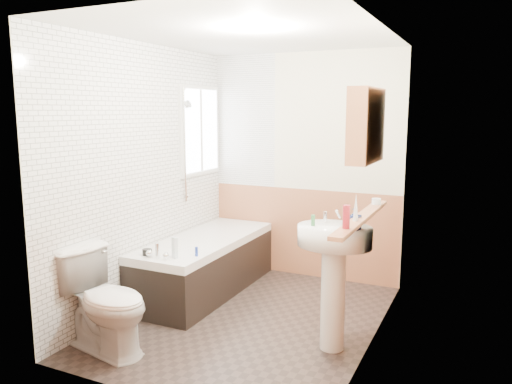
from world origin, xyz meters
TOP-DOWN VIEW (x-y plane):
  - floor at (0.00, 0.00)m, footprint 2.80×2.80m
  - ceiling at (0.00, 0.00)m, footprint 2.80×2.80m
  - wall_back at (0.00, 1.41)m, footprint 2.20×0.02m
  - wall_front at (0.00, -1.41)m, footprint 2.20×0.02m
  - wall_left at (-1.11, 0.00)m, footprint 0.02×2.80m
  - wall_right at (1.11, 0.00)m, footprint 0.02×2.80m
  - wainscot_right at (1.09, 0.00)m, footprint 0.01×2.80m
  - wainscot_front at (0.00, -1.39)m, footprint 2.20×0.01m
  - wainscot_back at (0.00, 1.39)m, footprint 2.20×0.01m
  - tile_cladding_left at (-1.09, 0.00)m, footprint 0.01×2.80m
  - tile_return_back at (-0.73, 1.39)m, footprint 0.75×0.01m
  - window at (-1.06, 0.95)m, footprint 0.03×0.79m
  - bathtub at (-0.73, 0.46)m, footprint 0.70×1.83m
  - shower_riser at (-1.04, 0.60)m, footprint 0.11×0.08m
  - toilet at (-0.76, -1.00)m, footprint 0.89×0.61m
  - sink at (0.84, -0.21)m, footprint 0.58×0.47m
  - pine_shelf at (1.04, -0.19)m, footprint 0.10×1.42m
  - medicine_cabinet at (1.01, -0.04)m, footprint 0.16×0.62m
  - foam_can at (1.04, -0.64)m, footprint 0.05×0.05m
  - green_bottle at (1.04, -0.39)m, footprint 0.04×0.04m
  - black_jar at (1.04, 0.32)m, footprint 0.09×0.09m
  - soap_bottle at (1.00, -0.26)m, footprint 0.11×0.18m
  - clear_bottle at (0.68, -0.27)m, footprint 0.04×0.04m
  - blue_gel at (-0.60, -0.27)m, footprint 0.06×0.05m
  - cream_jar at (-0.88, -0.30)m, footprint 0.10×0.10m
  - orange_bottle at (-0.46, -0.14)m, footprint 0.03×0.03m

SIDE VIEW (x-z plane):
  - floor at x=0.00m, z-range 0.00..0.00m
  - bathtub at x=-0.73m, z-range -0.06..0.65m
  - toilet at x=-0.76m, z-range 0.00..0.80m
  - wainscot_right at x=1.09m, z-range 0.00..1.00m
  - wainscot_front at x=0.00m, z-range 0.00..1.00m
  - wainscot_back at x=0.00m, z-range 0.00..1.00m
  - cream_jar at x=-0.88m, z-range 0.57..0.63m
  - orange_bottle at x=-0.46m, z-range 0.57..0.66m
  - blue_gel at x=-0.60m, z-range 0.57..0.76m
  - sink at x=0.84m, z-range 0.15..1.27m
  - soap_bottle at x=1.00m, z-range 1.00..1.07m
  - clear_bottle at x=0.68m, z-range 1.00..1.08m
  - pine_shelf at x=1.04m, z-range 1.06..1.09m
  - black_jar at x=1.04m, z-range 1.09..1.14m
  - foam_can at x=1.04m, z-range 1.09..1.25m
  - green_bottle at x=1.04m, z-range 1.09..1.29m
  - wall_back at x=0.00m, z-range 0.00..2.50m
  - wall_front at x=0.00m, z-range 0.00..2.50m
  - wall_left at x=-1.11m, z-range 0.00..2.50m
  - wall_right at x=1.11m, z-range 0.00..2.50m
  - tile_cladding_left at x=-1.09m, z-range 0.00..2.50m
  - shower_riser at x=-1.04m, z-range 1.01..2.24m
  - window at x=-1.06m, z-range 1.15..2.15m
  - tile_return_back at x=-0.73m, z-range 1.00..2.50m
  - medicine_cabinet at x=1.01m, z-range 1.48..2.04m
  - ceiling at x=0.00m, z-range 2.50..2.50m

